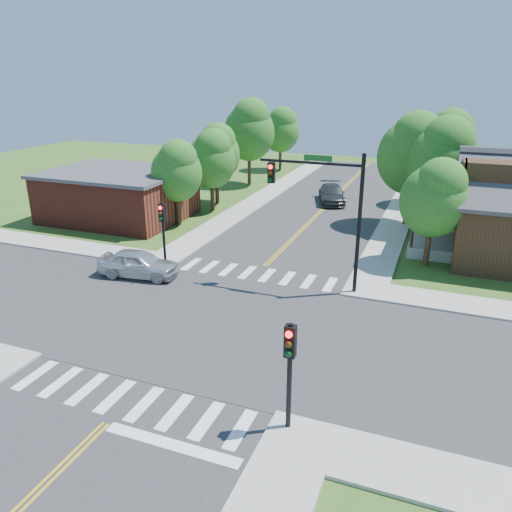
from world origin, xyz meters
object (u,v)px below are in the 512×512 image
at_px(signal_mast_ne, 326,199).
at_px(signal_pole_se, 290,358).
at_px(car_silver, 138,264).
at_px(signal_pole_nw, 163,222).
at_px(car_dgrey, 332,194).

height_order(signal_mast_ne, signal_pole_se, signal_mast_ne).
bearing_deg(car_silver, signal_pole_nw, -18.97).
bearing_deg(signal_mast_ne, car_silver, -168.13).
xyz_separation_m(signal_pole_se, signal_pole_nw, (-11.20, 11.20, 0.00)).
relative_size(signal_pole_se, car_silver, 0.81).
height_order(signal_pole_se, car_silver, signal_pole_se).
bearing_deg(car_silver, signal_pole_se, -135.57).
height_order(car_silver, car_dgrey, car_silver).
height_order(signal_pole_nw, car_silver, signal_pole_nw).
relative_size(signal_mast_ne, signal_pole_se, 1.89).
relative_size(signal_pole_nw, car_dgrey, 0.69).
bearing_deg(signal_pole_se, car_dgrey, 100.45).
relative_size(signal_mast_ne, car_silver, 1.54).
xyz_separation_m(car_silver, car_dgrey, (6.17, 20.42, -0.02)).
height_order(signal_pole_se, signal_pole_nw, same).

